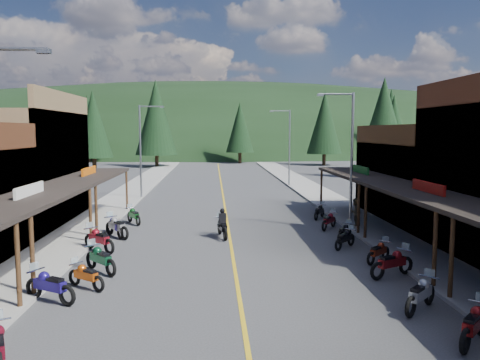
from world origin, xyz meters
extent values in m
plane|color=#38383A|center=(0.00, 0.00, 0.00)|extent=(220.00, 220.00, 0.00)
cube|color=gold|center=(0.00, 20.00, 0.01)|extent=(0.15, 90.00, 0.01)
cube|color=gray|center=(-8.70, 20.00, 0.07)|extent=(3.40, 94.00, 0.15)
cube|color=gray|center=(8.70, 20.00, 0.07)|extent=(3.40, 94.00, 0.15)
cylinder|color=#472D19|center=(-7.20, -3.40, 1.50)|extent=(0.16, 0.16, 3.00)
cube|color=black|center=(-8.70, 1.70, 3.00)|extent=(3.20, 9.00, 0.18)
cylinder|color=#472D19|center=(-7.20, -2.20, 1.50)|extent=(0.16, 0.16, 3.00)
cylinder|color=#472D19|center=(-7.20, 5.60, 1.50)|extent=(0.16, 0.16, 3.00)
cube|color=silver|center=(-8.70, 1.70, 3.20)|extent=(0.12, 3.00, 0.70)
cube|color=brown|center=(-14.00, 11.30, 3.50)|extent=(8.00, 10.20, 7.00)
cube|color=brown|center=(-10.15, 11.30, 4.10)|extent=(0.30, 10.20, 8.20)
cube|color=black|center=(-8.70, 11.30, 3.00)|extent=(3.20, 10.20, 0.18)
cylinder|color=#472D19|center=(-7.20, 6.80, 1.50)|extent=(0.16, 0.16, 3.00)
cylinder|color=#472D19|center=(-7.20, 15.80, 1.50)|extent=(0.16, 0.16, 3.00)
cube|color=#CC590C|center=(-8.70, 11.30, 3.20)|extent=(0.12, 3.00, 0.70)
cylinder|color=#472D19|center=(7.20, -3.40, 1.50)|extent=(0.16, 0.16, 3.00)
cube|color=#562B19|center=(10.15, 1.70, 4.10)|extent=(0.30, 9.00, 8.20)
cube|color=black|center=(8.70, 1.70, 3.00)|extent=(3.20, 9.00, 0.18)
cylinder|color=#472D19|center=(7.20, -2.20, 1.50)|extent=(0.16, 0.16, 3.00)
cylinder|color=#472D19|center=(7.20, 5.60, 1.50)|extent=(0.16, 0.16, 3.00)
cube|color=#B2140F|center=(8.70, 1.70, 3.20)|extent=(0.12, 3.00, 0.70)
cube|color=#4C2D16|center=(14.00, 11.30, 2.50)|extent=(8.00, 10.20, 5.00)
cube|color=#4C2D16|center=(10.15, 11.30, 3.10)|extent=(0.30, 10.20, 6.20)
cube|color=black|center=(8.70, 11.30, 3.00)|extent=(3.20, 10.20, 0.18)
cylinder|color=#472D19|center=(7.20, 6.80, 1.50)|extent=(0.16, 0.16, 3.00)
cylinder|color=#472D19|center=(7.20, 15.80, 1.50)|extent=(0.16, 0.16, 3.00)
cube|color=#14591E|center=(8.70, 11.30, 3.20)|extent=(0.12, 3.00, 0.70)
cylinder|color=gray|center=(-6.10, -6.00, 7.90)|extent=(2.00, 0.10, 0.10)
cube|color=gray|center=(-5.20, -6.00, 7.85)|extent=(0.35, 0.18, 0.12)
cylinder|color=gray|center=(-7.10, 22.00, 4.00)|extent=(0.16, 0.16, 8.00)
cylinder|color=gray|center=(-6.10, 22.00, 7.90)|extent=(2.00, 0.10, 0.10)
cube|color=gray|center=(-5.20, 22.00, 7.85)|extent=(0.35, 0.18, 0.12)
cylinder|color=gray|center=(7.10, 8.00, 4.00)|extent=(0.16, 0.16, 8.00)
cylinder|color=gray|center=(6.10, 8.00, 7.90)|extent=(2.00, 0.10, 0.10)
cube|color=gray|center=(5.20, 8.00, 7.85)|extent=(0.35, 0.18, 0.12)
cylinder|color=gray|center=(7.10, 30.00, 4.00)|extent=(0.16, 0.16, 8.00)
cylinder|color=gray|center=(6.10, 30.00, 7.90)|extent=(2.00, 0.10, 0.10)
cube|color=gray|center=(5.20, 30.00, 7.85)|extent=(0.35, 0.18, 0.12)
ellipsoid|color=black|center=(0.00, 135.00, 0.00)|extent=(310.00, 140.00, 60.00)
cylinder|color=black|center=(-24.00, 70.00, 1.00)|extent=(0.60, 0.60, 2.00)
cone|color=black|center=(-24.00, 70.00, 7.25)|extent=(5.88, 5.88, 10.50)
cylinder|color=black|center=(-10.00, 58.00, 1.00)|extent=(0.60, 0.60, 2.00)
cone|color=black|center=(-10.00, 58.00, 8.00)|extent=(6.72, 6.72, 12.00)
cylinder|color=black|center=(4.00, 66.00, 1.00)|extent=(0.60, 0.60, 2.00)
cone|color=black|center=(4.00, 66.00, 6.50)|extent=(5.04, 5.04, 9.00)
cylinder|color=black|center=(18.00, 60.00, 1.00)|extent=(0.60, 0.60, 2.00)
cone|color=black|center=(18.00, 60.00, 7.25)|extent=(5.88, 5.88, 10.50)
cylinder|color=black|center=(34.00, 72.00, 1.00)|extent=(0.60, 0.60, 2.00)
cone|color=black|center=(34.00, 72.00, 8.00)|extent=(6.72, 6.72, 12.00)
cylinder|color=black|center=(46.00, 64.00, 1.00)|extent=(0.60, 0.60, 2.00)
cone|color=black|center=(46.00, 64.00, 6.50)|extent=(5.04, 5.04, 9.00)
cylinder|color=black|center=(-32.00, 76.00, 1.00)|extent=(0.60, 0.60, 2.00)
cone|color=black|center=(-32.00, 76.00, 7.25)|extent=(5.88, 5.88, 10.50)
cylinder|color=black|center=(-22.00, 40.00, 1.00)|extent=(0.60, 0.60, 2.00)
cone|color=black|center=(-22.00, 40.00, 6.00)|extent=(4.48, 4.48, 8.00)
cylinder|color=black|center=(24.00, 45.00, 1.00)|extent=(0.60, 0.60, 2.00)
cone|color=black|center=(24.00, 45.00, 6.40)|extent=(4.93, 4.93, 8.80)
cylinder|color=black|center=(-18.00, 50.00, 1.00)|extent=(0.60, 0.60, 2.00)
cone|color=black|center=(-18.00, 50.00, 6.80)|extent=(5.38, 5.38, 9.60)
cylinder|color=black|center=(20.00, 38.00, 1.00)|extent=(0.60, 0.60, 2.00)
cone|color=black|center=(20.00, 38.00, 7.20)|extent=(5.82, 5.82, 10.40)
imported|color=brown|center=(7.59, 8.72, 0.99)|extent=(0.93, 0.86, 1.67)
camera|label=1|loc=(-0.90, -18.49, 5.82)|focal=35.00mm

